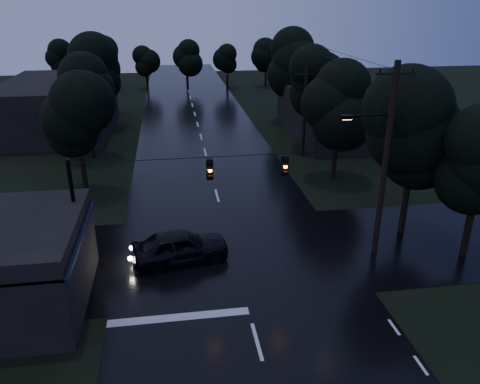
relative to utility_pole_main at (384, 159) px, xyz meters
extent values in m
cube|color=black|center=(-7.41, 19.00, -5.26)|extent=(12.00, 120.00, 0.02)
cube|color=black|center=(-7.41, 1.00, -5.26)|extent=(60.00, 9.00, 0.02)
cube|color=black|center=(-17.41, -2.00, -2.06)|extent=(6.00, 7.00, 0.12)
cube|color=black|center=(-14.41, -2.00, -2.06)|extent=(0.30, 7.00, 0.15)
cylinder|color=black|center=(-14.61, -5.00, -3.76)|extent=(0.10, 0.10, 3.00)
cylinder|color=black|center=(-14.61, 1.00, -3.76)|extent=(0.10, 0.10, 3.00)
cube|color=#FFD066|center=(-14.46, -3.50, -2.76)|extent=(0.06, 1.60, 0.50)
cube|color=#FFD066|center=(-14.46, -0.80, -2.76)|extent=(0.06, 1.20, 0.50)
cube|color=black|center=(6.59, 23.00, -3.06)|extent=(10.00, 14.00, 4.40)
cube|color=black|center=(-21.41, 29.00, -2.76)|extent=(10.00, 16.00, 5.00)
cylinder|color=black|center=(0.09, 0.00, -0.26)|extent=(0.30, 0.30, 10.00)
cube|color=black|center=(0.09, 0.00, 4.14)|extent=(2.00, 0.12, 0.12)
cylinder|color=black|center=(-1.01, 0.00, 2.24)|extent=(2.20, 0.10, 0.10)
cube|color=black|center=(-2.11, 0.00, 2.19)|extent=(0.60, 0.25, 0.18)
cube|color=#FFB266|center=(-2.11, 0.00, 2.09)|extent=(0.45, 0.18, 0.03)
cylinder|color=black|center=(0.89, 17.00, -1.51)|extent=(0.30, 0.30, 7.50)
cube|color=black|center=(0.89, 17.00, 1.64)|extent=(2.00, 0.12, 0.12)
cylinder|color=black|center=(-14.91, 0.00, -2.26)|extent=(0.18, 0.18, 6.00)
cylinder|color=black|center=(-7.41, 0.00, 0.54)|extent=(15.00, 0.03, 0.03)
cube|color=black|center=(-8.61, 0.00, -0.06)|extent=(0.32, 0.25, 1.00)
sphere|color=orange|center=(-8.61, -0.15, -0.06)|extent=(0.18, 0.18, 0.18)
cube|color=black|center=(-5.01, 0.00, -0.06)|extent=(0.32, 0.25, 1.00)
sphere|color=orange|center=(-5.01, -0.15, -0.06)|extent=(0.18, 0.18, 0.18)
cylinder|color=black|center=(2.59, 2.00, -3.86)|extent=(0.36, 0.36, 2.80)
sphere|color=black|center=(2.59, 2.00, -0.46)|extent=(4.48, 4.48, 4.48)
sphere|color=black|center=(2.59, 2.00, 0.74)|extent=(4.48, 4.48, 4.48)
sphere|color=black|center=(2.59, 2.00, 1.94)|extent=(4.48, 4.48, 4.48)
cylinder|color=black|center=(4.59, -1.00, -4.03)|extent=(0.36, 0.36, 2.45)
sphere|color=black|center=(4.59, -1.00, -1.06)|extent=(3.92, 3.92, 3.92)
cylinder|color=black|center=(-16.41, 11.00, -4.03)|extent=(0.36, 0.36, 2.45)
sphere|color=black|center=(-16.41, 11.00, -1.06)|extent=(3.92, 3.92, 3.92)
sphere|color=black|center=(-16.41, 11.00, -0.01)|extent=(3.92, 3.92, 3.92)
sphere|color=black|center=(-16.41, 11.00, 1.04)|extent=(3.92, 3.92, 3.92)
cylinder|color=black|center=(-17.01, 19.00, -3.95)|extent=(0.36, 0.36, 2.62)
sphere|color=black|center=(-17.01, 19.00, -0.76)|extent=(4.20, 4.20, 4.20)
sphere|color=black|center=(-17.01, 19.00, 0.37)|extent=(4.20, 4.20, 4.20)
sphere|color=black|center=(-17.01, 19.00, 1.49)|extent=(4.20, 4.20, 4.20)
cylinder|color=black|center=(-17.61, 29.00, -3.86)|extent=(0.36, 0.36, 2.80)
sphere|color=black|center=(-17.61, 29.00, -0.46)|extent=(4.48, 4.48, 4.48)
sphere|color=black|center=(-17.61, 29.00, 0.74)|extent=(4.48, 4.48, 4.48)
sphere|color=black|center=(-17.61, 29.00, 1.94)|extent=(4.48, 4.48, 4.48)
cylinder|color=black|center=(1.59, 11.00, -3.95)|extent=(0.36, 0.36, 2.62)
sphere|color=black|center=(1.59, 11.00, -0.76)|extent=(4.20, 4.20, 4.20)
sphere|color=black|center=(1.59, 11.00, 0.37)|extent=(4.20, 4.20, 4.20)
sphere|color=black|center=(1.59, 11.00, 1.49)|extent=(4.20, 4.20, 4.20)
cylinder|color=black|center=(2.19, 19.00, -3.86)|extent=(0.36, 0.36, 2.80)
sphere|color=black|center=(2.19, 19.00, -0.46)|extent=(4.48, 4.48, 4.48)
sphere|color=black|center=(2.19, 19.00, 0.74)|extent=(4.48, 4.48, 4.48)
sphere|color=black|center=(2.19, 19.00, 1.94)|extent=(4.48, 4.48, 4.48)
cylinder|color=black|center=(2.79, 29.00, -3.77)|extent=(0.36, 0.36, 2.97)
sphere|color=black|center=(2.79, 29.00, -0.16)|extent=(4.76, 4.76, 4.76)
sphere|color=black|center=(2.79, 29.00, 1.12)|extent=(4.76, 4.76, 4.76)
sphere|color=black|center=(2.79, 29.00, 2.39)|extent=(4.76, 4.76, 4.76)
imported|color=black|center=(-10.17, 0.73, -4.42)|extent=(5.20, 2.80, 1.68)
camera|label=1|loc=(-10.30, -20.55, 7.31)|focal=35.00mm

